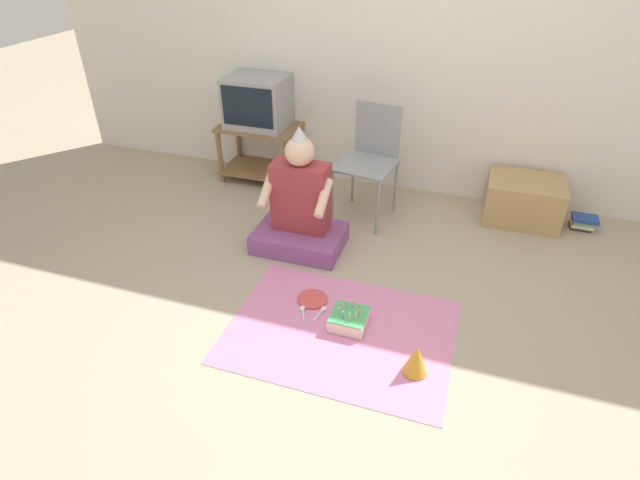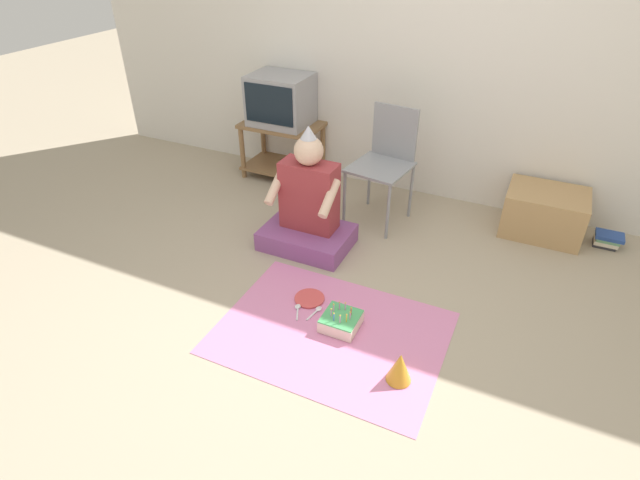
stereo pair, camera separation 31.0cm
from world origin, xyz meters
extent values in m
plane|color=tan|center=(0.00, 0.00, 0.00)|extent=(16.00, 16.00, 0.00)
cube|color=silver|center=(0.00, 1.96, 1.27)|extent=(6.40, 0.06, 2.55)
cube|color=olive|center=(-1.25, 1.71, 0.49)|extent=(0.70, 0.43, 0.03)
cube|color=olive|center=(-1.25, 1.71, 0.09)|extent=(0.70, 0.43, 0.02)
cylinder|color=olive|center=(-1.56, 1.53, 0.25)|extent=(0.04, 0.04, 0.50)
cylinder|color=olive|center=(-0.93, 1.53, 0.25)|extent=(0.04, 0.04, 0.50)
cylinder|color=olive|center=(-1.56, 1.89, 0.25)|extent=(0.04, 0.04, 0.50)
cylinder|color=olive|center=(-0.93, 1.89, 0.25)|extent=(0.04, 0.04, 0.50)
cube|color=#99999E|center=(-1.25, 1.71, 0.72)|extent=(0.51, 0.41, 0.42)
cube|color=black|center=(-1.25, 1.50, 0.73)|extent=(0.45, 0.01, 0.32)
cube|color=gray|center=(-0.19, 1.31, 0.46)|extent=(0.47, 0.49, 0.02)
cube|color=gray|center=(-0.16, 1.51, 0.67)|extent=(0.36, 0.07, 0.41)
cylinder|color=gray|center=(-0.40, 1.14, 0.23)|extent=(0.02, 0.02, 0.46)
cylinder|color=gray|center=(-0.03, 1.08, 0.23)|extent=(0.02, 0.02, 0.46)
cylinder|color=gray|center=(-0.34, 1.53, 0.23)|extent=(0.02, 0.02, 0.46)
cylinder|color=gray|center=(0.03, 1.47, 0.23)|extent=(0.02, 0.02, 0.46)
cube|color=tan|center=(1.01, 1.67, 0.17)|extent=(0.57, 0.45, 0.34)
cube|color=#333338|center=(1.46, 1.67, 0.01)|extent=(0.15, 0.12, 0.03)
cube|color=beige|center=(1.47, 1.67, 0.04)|extent=(0.16, 0.15, 0.03)
cube|color=#60936B|center=(1.47, 1.67, 0.06)|extent=(0.15, 0.14, 0.02)
cube|color=#284793|center=(1.48, 1.67, 0.09)|extent=(0.19, 0.14, 0.03)
cube|color=#8C4C8C|center=(-0.53, 0.75, 0.07)|extent=(0.63, 0.45, 0.14)
cube|color=#993338|center=(-0.53, 0.79, 0.39)|extent=(0.40, 0.19, 0.50)
sphere|color=beige|center=(-0.53, 0.79, 0.73)|extent=(0.20, 0.20, 0.20)
cone|color=silver|center=(-0.53, 0.79, 0.86)|extent=(0.11, 0.11, 0.09)
cylinder|color=beige|center=(-0.73, 0.68, 0.47)|extent=(0.06, 0.26, 0.21)
cylinder|color=beige|center=(-0.32, 0.68, 0.47)|extent=(0.06, 0.26, 0.21)
cube|color=pink|center=(0.01, -0.02, 0.00)|extent=(1.30, 0.97, 0.01)
cube|color=#F4E0C6|center=(0.04, 0.05, 0.04)|extent=(0.21, 0.21, 0.07)
cube|color=#4CB266|center=(0.04, 0.05, 0.08)|extent=(0.21, 0.21, 0.01)
cylinder|color=#E58CCC|center=(0.10, 0.04, 0.11)|extent=(0.01, 0.01, 0.06)
sphere|color=#FFCC4C|center=(0.10, 0.04, 0.14)|extent=(0.01, 0.01, 0.01)
cylinder|color=#EA4C4C|center=(0.09, 0.08, 0.11)|extent=(0.01, 0.01, 0.06)
sphere|color=#FFCC4C|center=(0.09, 0.08, 0.14)|extent=(0.01, 0.01, 0.01)
cylinder|color=#E58CCC|center=(0.04, 0.10, 0.11)|extent=(0.01, 0.01, 0.06)
sphere|color=#FFCC4C|center=(0.04, 0.10, 0.14)|extent=(0.01, 0.01, 0.01)
cylinder|color=#E58CCC|center=(0.01, 0.09, 0.11)|extent=(0.01, 0.01, 0.06)
sphere|color=#FFCC4C|center=(0.01, 0.09, 0.14)|extent=(0.01, 0.01, 0.01)
cylinder|color=#E58CCC|center=(-0.01, 0.06, 0.11)|extent=(0.01, 0.01, 0.06)
sphere|color=#FFCC4C|center=(-0.01, 0.06, 0.14)|extent=(0.01, 0.01, 0.01)
cylinder|color=#E58CCC|center=(-0.01, 0.02, 0.11)|extent=(0.01, 0.01, 0.06)
sphere|color=#FFCC4C|center=(-0.01, 0.02, 0.14)|extent=(0.01, 0.01, 0.01)
cylinder|color=#4C7FE5|center=(0.02, -0.01, 0.11)|extent=(0.01, 0.01, 0.06)
sphere|color=#FFCC4C|center=(0.02, -0.01, 0.14)|extent=(0.01, 0.01, 0.01)
cylinder|color=#E58CCC|center=(0.06, -0.01, 0.11)|extent=(0.01, 0.01, 0.06)
sphere|color=#FFCC4C|center=(0.06, -0.01, 0.14)|extent=(0.01, 0.01, 0.01)
cylinder|color=yellow|center=(0.09, 0.01, 0.11)|extent=(0.01, 0.01, 0.06)
sphere|color=#FFCC4C|center=(0.09, 0.01, 0.14)|extent=(0.01, 0.01, 0.01)
cone|color=gold|center=(0.47, -0.20, 0.10)|extent=(0.13, 0.13, 0.18)
cylinder|color=#D84C4C|center=(-0.24, 0.19, 0.01)|extent=(0.19, 0.19, 0.01)
ellipsoid|color=white|center=(-0.14, 0.13, 0.01)|extent=(0.04, 0.05, 0.01)
cube|color=white|center=(-0.15, 0.06, 0.01)|extent=(0.03, 0.10, 0.01)
ellipsoid|color=white|center=(-0.27, 0.09, 0.01)|extent=(0.04, 0.05, 0.01)
cube|color=white|center=(-0.24, 0.03, 0.01)|extent=(0.05, 0.10, 0.01)
camera|label=1|loc=(0.57, -2.10, 2.05)|focal=28.00mm
camera|label=2|loc=(0.86, -1.99, 2.05)|focal=28.00mm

